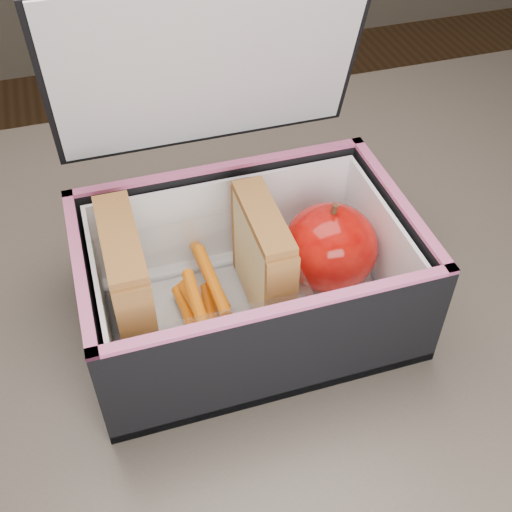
# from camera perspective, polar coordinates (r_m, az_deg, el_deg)

# --- Properties ---
(kitchen_table) EXTENTS (1.20, 0.80, 0.75)m
(kitchen_table) POSITION_cam_1_polar(r_m,az_deg,el_deg) (0.64, -1.03, -12.18)
(kitchen_table) COLOR brown
(kitchen_table) RESTS_ON ground
(lunch_bag) EXTENTS (0.27, 0.23, 0.27)m
(lunch_bag) POSITION_cam_1_polar(r_m,az_deg,el_deg) (0.54, -0.83, -1.06)
(lunch_bag) COLOR black
(lunch_bag) RESTS_ON kitchen_table
(plastic_tub) EXTENTS (0.16, 0.11, 0.06)m
(plastic_tub) POSITION_cam_1_polar(r_m,az_deg,el_deg) (0.54, -5.06, -3.19)
(plastic_tub) COLOR white
(plastic_tub) RESTS_ON lunch_bag
(sandwich_left) EXTENTS (0.03, 0.10, 0.11)m
(sandwich_left) POSITION_cam_1_polar(r_m,az_deg,el_deg) (0.52, -11.24, -2.59)
(sandwich_left) COLOR #D7C489
(sandwich_left) RESTS_ON plastic_tub
(sandwich_right) EXTENTS (0.03, 0.09, 0.10)m
(sandwich_right) POSITION_cam_1_polar(r_m,az_deg,el_deg) (0.54, 0.62, -0.34)
(sandwich_right) COLOR #D7C489
(sandwich_right) RESTS_ON plastic_tub
(carrot_sticks) EXTENTS (0.04, 0.13, 0.03)m
(carrot_sticks) POSITION_cam_1_polar(r_m,az_deg,el_deg) (0.55, -4.79, -4.45)
(carrot_sticks) COLOR orange
(carrot_sticks) RESTS_ON plastic_tub
(paper_napkin) EXTENTS (0.10, 0.10, 0.01)m
(paper_napkin) POSITION_cam_1_polar(r_m,az_deg,el_deg) (0.60, 6.61, -1.70)
(paper_napkin) COLOR white
(paper_napkin) RESTS_ON lunch_bag
(red_apple) EXTENTS (0.09, 0.09, 0.09)m
(red_apple) POSITION_cam_1_polar(r_m,az_deg,el_deg) (0.56, 6.60, 0.79)
(red_apple) COLOR #8C0001
(red_apple) RESTS_ON paper_napkin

